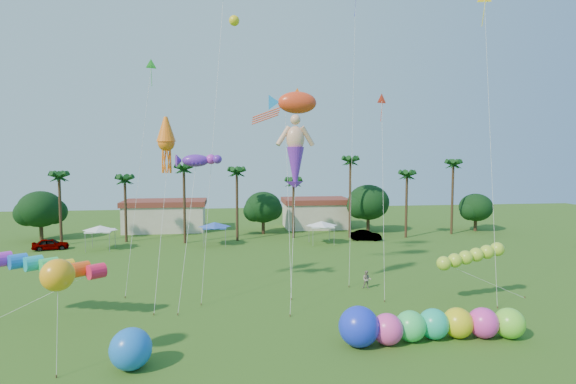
{
  "coord_description": "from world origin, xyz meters",
  "views": [
    {
      "loc": [
        -4.32,
        -21.77,
        11.48
      ],
      "look_at": [
        0.0,
        10.0,
        9.0
      ],
      "focal_mm": 28.0,
      "sensor_mm": 36.0,
      "label": 1
    }
  ],
  "objects": [
    {
      "name": "ground",
      "position": [
        0.0,
        0.0,
        0.0
      ],
      "size": [
        160.0,
        160.0,
        0.0
      ],
      "primitive_type": "plane",
      "color": "#285116",
      "rests_on": "ground"
    },
    {
      "name": "tree_line",
      "position": [
        3.57,
        44.0,
        4.28
      ],
      "size": [
        69.46,
        8.91,
        11.0
      ],
      "color": "#3A2819",
      "rests_on": "ground"
    },
    {
      "name": "buildings_row",
      "position": [
        -3.09,
        50.0,
        2.0
      ],
      "size": [
        35.0,
        7.0,
        4.0
      ],
      "color": "beige",
      "rests_on": "ground"
    },
    {
      "name": "tent_row",
      "position": [
        -6.0,
        36.33,
        2.75
      ],
      "size": [
        31.0,
        4.0,
        0.6
      ],
      "color": "white",
      "rests_on": "ground"
    },
    {
      "name": "car_a",
      "position": [
        -26.18,
        36.81,
        0.71
      ],
      "size": [
        4.41,
        2.55,
        1.41
      ],
      "primitive_type": "imported",
      "rotation": [
        0.0,
        0.0,
        1.8
      ],
      "color": "#4C4C54",
      "rests_on": "ground"
    },
    {
      "name": "car_b",
      "position": [
        14.68,
        37.72,
        0.69
      ],
      "size": [
        4.43,
        2.32,
        1.39
      ],
      "primitive_type": "imported",
      "rotation": [
        0.0,
        0.0,
        1.36
      ],
      "color": "#4C4C54",
      "rests_on": "ground"
    },
    {
      "name": "spectator_b",
      "position": [
        7.73,
        15.53,
        0.79
      ],
      "size": [
        0.92,
        0.82,
        1.58
      ],
      "primitive_type": "imported",
      "rotation": [
        0.0,
        0.0,
        -0.34
      ],
      "color": "gray",
      "rests_on": "ground"
    },
    {
      "name": "caterpillar_inflatable",
      "position": [
        7.84,
        4.09,
        1.03
      ],
      "size": [
        12.06,
        2.66,
        2.46
      ],
      "rotation": [
        0.0,
        0.0,
        0.01
      ],
      "color": "#FF43A9",
      "rests_on": "ground"
    },
    {
      "name": "blue_ball",
      "position": [
        -9.59,
        2.72,
        1.13
      ],
      "size": [
        2.26,
        2.26,
        2.26
      ],
      "primitive_type": "sphere",
      "color": "blue",
      "rests_on": "ground"
    },
    {
      "name": "rainbow_tube",
      "position": [
        -15.34,
        10.38,
        3.59
      ],
      "size": [
        9.07,
        4.7,
        4.12
      ],
      "color": "#F51B46",
      "rests_on": "ground"
    },
    {
      "name": "green_worm",
      "position": [
        12.48,
        10.91,
        3.18
      ],
      "size": [
        10.34,
        2.33,
        3.85
      ],
      "color": "#A7D22E",
      "rests_on": "ground"
    },
    {
      "name": "orange_ball_kite",
      "position": [
        -13.3,
        3.05,
        5.25
      ],
      "size": [
        1.76,
        1.76,
        6.11
      ],
      "color": "#FFA014",
      "rests_on": "ground"
    },
    {
      "name": "merman_kite",
      "position": [
        1.21,
        14.43,
        11.55
      ],
      "size": [
        2.86,
        6.15,
        14.42
      ],
      "color": "#ECA986",
      "rests_on": "ground"
    },
    {
      "name": "fish_kite",
      "position": [
        2.03,
        18.77,
        16.41
      ],
      "size": [
        5.58,
        7.26,
        17.52
      ],
      "color": "#EB3D1A",
      "rests_on": "ground"
    },
    {
      "name": "squid_kite",
      "position": [
        -9.19,
        15.82,
        12.65
      ],
      "size": [
        1.66,
        5.56,
        14.86
      ],
      "color": "orange",
      "rests_on": "ground"
    },
    {
      "name": "lobster_kite",
      "position": [
        -6.82,
        14.97,
        11.22
      ],
      "size": [
        4.17,
        5.75,
        11.94
      ],
      "color": "#5F23B0",
      "rests_on": "ground"
    },
    {
      "name": "delta_kite_red",
      "position": [
        9.22,
        16.6,
        16.22
      ],
      "size": [
        1.86,
        5.28,
        17.1
      ],
      "color": "#F8351B",
      "rests_on": "ground"
    },
    {
      "name": "delta_kite_yellow",
      "position": [
        16.89,
        13.78,
        24.28
      ],
      "size": [
        1.65,
        5.06,
        25.33
      ],
      "color": "yellow",
      "rests_on": "ground"
    },
    {
      "name": "delta_kite_green",
      "position": [
        -10.87,
        19.44,
        19.09
      ],
      "size": [
        2.46,
        4.31,
        20.11
      ],
      "color": "green",
      "rests_on": "ground"
    }
  ]
}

